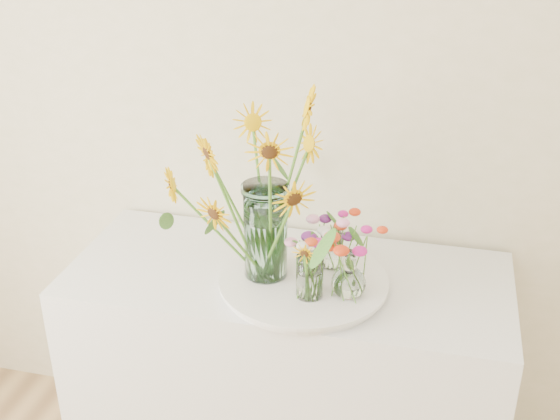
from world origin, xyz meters
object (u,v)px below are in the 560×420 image
object	(u,v)px
small_vase_a	(310,277)
small_vase_b	(349,274)
counter	(287,384)
small_vase_c	(331,250)
tray	(304,284)
mason_jar	(266,231)

from	to	relation	value
small_vase_a	small_vase_b	distance (m)	0.11
counter	small_vase_c	size ratio (longest dim) A/B	11.93
tray	mason_jar	world-z (taller)	mason_jar
small_vase_a	small_vase_b	world-z (taller)	small_vase_b
mason_jar	small_vase_a	size ratio (longest dim) A/B	2.24
tray	small_vase_a	xyz separation A→B (m)	(0.04, -0.09, 0.08)
mason_jar	small_vase_c	world-z (taller)	mason_jar
mason_jar	small_vase_c	bearing A→B (deg)	27.38
small_vase_a	small_vase_c	xyz separation A→B (m)	(0.03, 0.18, -0.01)
counter	small_vase_b	distance (m)	0.60
counter	small_vase_a	bearing A→B (deg)	-56.83
tray	small_vase_c	distance (m)	0.14
counter	small_vase_a	size ratio (longest dim) A/B	10.27
tray	small_vase_b	bearing A→B (deg)	-19.68
counter	tray	world-z (taller)	tray
counter	small_vase_c	xyz separation A→B (m)	(0.13, 0.03, 0.53)
small_vase_b	mason_jar	bearing A→B (deg)	168.53
counter	tray	distance (m)	0.47
mason_jar	small_vase_b	distance (m)	0.28
small_vase_b	small_vase_c	distance (m)	0.17
small_vase_a	small_vase_b	bearing A→B (deg)	17.43
tray	small_vase_a	bearing A→B (deg)	-67.76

